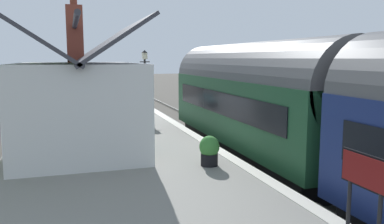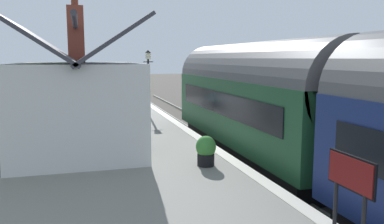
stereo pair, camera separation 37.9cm
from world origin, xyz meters
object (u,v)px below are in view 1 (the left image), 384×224
planter_bench_left (209,150)px  lamp_post_platform (145,70)px  station_building (79,102)px  station_sign_board (365,181)px  train (350,121)px  bench_by_lamp (117,103)px  planter_edge_near (64,109)px

planter_bench_left → lamp_post_platform: lamp_post_platform is taller
station_building → station_sign_board: bearing=-157.2°
station_building → station_sign_board: station_building is taller
train → bench_by_lamp: train is taller
bench_by_lamp → lamp_post_platform: (-1.88, -1.22, 1.85)m
station_sign_board → planter_edge_near: bearing=15.2°
train → station_sign_board: train is taller
bench_by_lamp → lamp_post_platform: bearing=-147.1°
planter_bench_left → planter_edge_near: bearing=20.7°
station_building → planter_bench_left: bearing=-135.4°
bench_by_lamp → station_sign_board: (-16.90, -1.50, 0.71)m
bench_by_lamp → planter_bench_left: 11.60m
bench_by_lamp → planter_bench_left: (-11.55, -1.13, -0.05)m
bench_by_lamp → planter_edge_near: bench_by_lamp is taller
train → bench_by_lamp: 14.05m
train → planter_edge_near: (12.02, 6.80, -0.95)m
train → station_sign_board: size_ratio=13.83×
bench_by_lamp → lamp_post_platform: size_ratio=0.43×
station_building → station_sign_board: 9.42m
bench_by_lamp → lamp_post_platform: lamp_post_platform is taller
station_building → lamp_post_platform: 7.23m
station_building → planter_edge_near: bearing=4.6°
planter_edge_near → planter_bench_left: planter_bench_left is taller
planter_bench_left → bench_by_lamp: bearing=5.6°
train → planter_edge_near: size_ratio=29.49×
station_sign_board → bench_by_lamp: bearing=5.1°
planter_edge_near → station_sign_board: size_ratio=0.47×
station_building → planter_bench_left: station_building is taller
planter_bench_left → station_sign_board: size_ratio=0.52×
station_building → bench_by_lamp: station_building is taller
lamp_post_platform → bench_by_lamp: bearing=32.9°
bench_by_lamp → planter_edge_near: (-1.39, 2.70, -0.05)m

